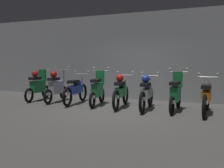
% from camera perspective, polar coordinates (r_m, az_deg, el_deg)
% --- Properties ---
extents(ground_plane, '(80.00, 80.00, 0.00)m').
position_cam_1_polar(ground_plane, '(8.01, 0.70, -5.70)').
color(ground_plane, '#565451').
extents(back_wall, '(16.00, 0.30, 3.36)m').
position_cam_1_polar(back_wall, '(10.29, 6.42, 6.05)').
color(back_wall, gray).
rests_on(back_wall, ground).
extents(motorbike_slot_0, '(0.56, 1.68, 1.18)m').
position_cam_1_polar(motorbike_slot_0, '(10.27, -15.94, -0.34)').
color(motorbike_slot_0, black).
rests_on(motorbike_slot_0, ground).
extents(motorbike_slot_1, '(0.59, 1.68, 1.29)m').
position_cam_1_polar(motorbike_slot_1, '(9.72, -12.11, -0.53)').
color(motorbike_slot_1, black).
rests_on(motorbike_slot_1, ground).
extents(motorbike_slot_2, '(0.59, 1.94, 1.15)m').
position_cam_1_polar(motorbike_slot_2, '(9.21, -7.92, -1.25)').
color(motorbike_slot_2, black).
rests_on(motorbike_slot_2, ground).
extents(motorbike_slot_3, '(0.59, 1.67, 1.29)m').
position_cam_1_polar(motorbike_slot_3, '(8.77, -3.18, -1.28)').
color(motorbike_slot_3, black).
rests_on(motorbike_slot_3, ground).
extents(motorbike_slot_4, '(0.58, 1.94, 1.15)m').
position_cam_1_polar(motorbike_slot_4, '(8.38, 2.03, -1.57)').
color(motorbike_slot_4, black).
rests_on(motorbike_slot_4, ground).
extents(motorbike_slot_5, '(0.59, 1.95, 1.15)m').
position_cam_1_polar(motorbike_slot_5, '(8.06, 7.62, -1.88)').
color(motorbike_slot_5, black).
rests_on(motorbike_slot_5, ground).
extents(motorbike_slot_6, '(0.59, 1.68, 1.29)m').
position_cam_1_polar(motorbike_slot_6, '(7.96, 13.82, -2.07)').
color(motorbike_slot_6, black).
rests_on(motorbike_slot_6, ground).
extents(motorbike_slot_7, '(0.59, 1.95, 1.15)m').
position_cam_1_polar(motorbike_slot_7, '(7.80, 20.01, -2.63)').
color(motorbike_slot_7, black).
rests_on(motorbike_slot_7, ground).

